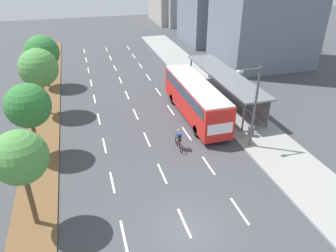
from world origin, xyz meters
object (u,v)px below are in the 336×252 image
trash_bin (251,131)px  median_tree_third (38,68)px  cyclist (179,140)px  bus_shelter (226,84)px  median_tree_nearest (20,158)px  bus (195,96)px  median_tree_fourth (42,53)px  streetlight (253,103)px  median_tree_second (28,106)px

trash_bin → median_tree_third: bearing=150.7°
cyclist → median_tree_third: size_ratio=0.29×
bus_shelter → median_tree_nearest: (-17.64, -12.78, 2.68)m
median_tree_nearest → median_tree_third: median_tree_third is taller
bus → median_tree_nearest: size_ratio=1.92×
bus → median_tree_fourth: size_ratio=1.95×
median_tree_fourth → streetlight: streetlight is taller
median_tree_fourth → median_tree_second: bearing=-90.5°
cyclist → median_tree_third: 14.37m
median_tree_second → median_tree_fourth: bearing=89.5°
cyclist → median_tree_fourth: median_tree_fourth is taller
cyclist → median_tree_third: bearing=137.6°
bus → cyclist: bearing=-122.2°
median_tree_nearest → median_tree_fourth: median_tree_nearest is taller
cyclist → streetlight: (5.31, -1.33, 3.10)m
bus → trash_bin: (3.20, -4.92, -1.49)m
median_tree_nearest → streetlight: size_ratio=0.91×
bus → median_tree_third: median_tree_third is taller
bus → median_tree_third: bearing=161.9°
median_tree_third → bus_shelter: bearing=-6.2°
cyclist → bus: bearing=57.8°
median_tree_second → streetlight: (15.86, -3.32, -0.31)m
trash_bin → median_tree_nearest: bearing=-161.9°
median_tree_third → median_tree_fourth: size_ratio=1.07×
median_tree_fourth → streetlight: 23.92m
bus_shelter → trash_bin: (-1.08, -7.36, -1.29)m
cyclist → median_tree_nearest: median_tree_nearest is taller
bus → median_tree_second: size_ratio=1.98×
bus → median_tree_fourth: median_tree_fourth is taller
trash_bin → median_tree_second: bearing=173.5°
streetlight → cyclist: bearing=165.9°
cyclist → median_tree_second: 11.26m
median_tree_fourth → trash_bin: median_tree_fourth is taller
bus → cyclist: (-3.14, -4.98, -1.28)m
median_tree_fourth → trash_bin: bearing=-44.8°
cyclist → bus_shelter: bearing=45.0°
bus → streetlight: streetlight is taller
median_tree_second → streetlight: streetlight is taller
trash_bin → streetlight: bearing=-126.7°
bus_shelter → bus: bus is taller
trash_bin → median_tree_fourth: bearing=135.2°
median_tree_second → bus: bearing=12.3°
bus → median_tree_fourth: 18.03m
median_tree_nearest → median_tree_fourth: 22.07m
cyclist → median_tree_nearest: bearing=-152.3°
bus_shelter → trash_bin: size_ratio=16.43×
median_tree_second → streetlight: size_ratio=0.88×
cyclist → trash_bin: cyclist is taller
median_tree_fourth → trash_bin: size_ratio=6.82×
median_tree_second → median_tree_third: median_tree_third is taller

